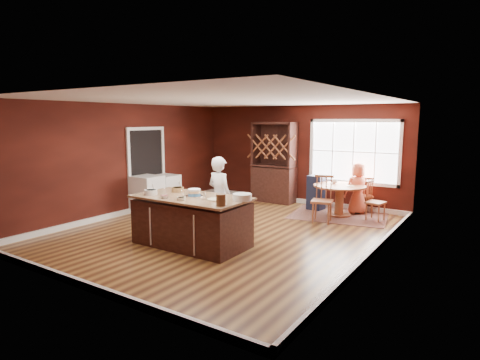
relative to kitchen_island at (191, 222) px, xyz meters
name	(u,v)px	position (x,y,z in m)	size (l,w,h in m)	color
room_shell	(227,167)	(0.02, 1.13, 0.91)	(7.00, 7.00, 7.00)	olive
window	(353,152)	(1.52, 4.60, 1.06)	(2.36, 0.10, 1.66)	white
doorway	(147,170)	(-2.95, 1.73, 0.59)	(0.08, 1.26, 2.13)	white
kitchen_island	(191,222)	(0.00, 0.00, 0.00)	(2.15, 1.13, 0.92)	black
dining_table	(339,194)	(1.49, 3.76, 0.10)	(1.26, 1.26, 0.75)	brown
baker	(220,197)	(0.08, 0.78, 0.36)	(0.58, 0.38, 1.60)	white
layer_cake	(194,193)	(0.03, 0.06, 0.55)	(0.32, 0.32, 0.13)	white
bowl_blue	(151,192)	(-0.75, -0.27, 0.53)	(0.24, 0.24, 0.09)	white
bowl_yellow	(178,190)	(-0.53, 0.23, 0.53)	(0.24, 0.24, 0.09)	olive
bowl_pink	(164,197)	(-0.29, -0.39, 0.51)	(0.15, 0.15, 0.05)	white
bowl_olive	(181,199)	(0.09, -0.37, 0.51)	(0.15, 0.15, 0.06)	beige
drinking_glass	(204,196)	(0.37, -0.09, 0.55)	(0.07, 0.07, 0.13)	silver
dinner_plate	(215,199)	(0.56, -0.01, 0.49)	(0.30, 0.30, 0.02)	beige
white_tub	(242,197)	(0.97, 0.22, 0.54)	(0.33, 0.33, 0.11)	white
stoneware_crock	(221,200)	(0.93, -0.35, 0.58)	(0.16, 0.16, 0.19)	#40281E
rug	(339,215)	(1.49, 3.76, -0.43)	(2.23, 1.72, 0.01)	brown
chair_east	(376,201)	(2.36, 3.75, 0.03)	(0.39, 0.37, 0.93)	#9A612D
chair_south	(322,199)	(1.39, 2.91, 0.10)	(0.45, 0.43, 1.08)	brown
chair_north	(365,194)	(1.89, 4.47, 0.02)	(0.38, 0.37, 0.92)	brown
seated_woman	(358,188)	(1.79, 4.18, 0.20)	(0.62, 0.41, 1.27)	#D96241
high_chair	(316,192)	(0.76, 4.07, 0.03)	(0.38, 0.38, 0.94)	black
toddler	(316,178)	(0.74, 4.11, 0.37)	(0.18, 0.14, 0.26)	#8CA5BF
table_plate	(351,186)	(1.77, 3.71, 0.32)	(0.18, 0.18, 0.01)	beige
table_cup	(334,182)	(1.29, 3.92, 0.36)	(0.13, 0.13, 0.10)	white
hutch	(274,162)	(-0.65, 4.35, 0.69)	(1.23, 0.51, 2.25)	#402610
washer	(148,194)	(-2.62, 1.41, 0.03)	(0.64, 0.62, 0.93)	white
dryer	(166,192)	(-2.62, 2.05, 0.00)	(0.61, 0.59, 0.88)	white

